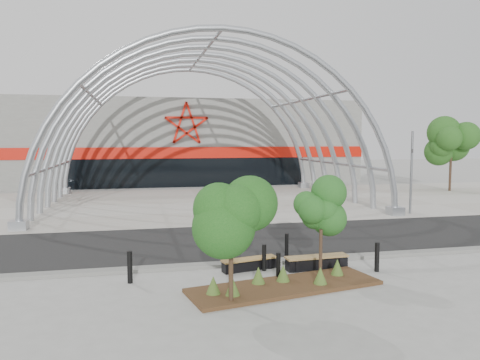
# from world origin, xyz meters

# --- Properties ---
(ground) EXTENTS (140.00, 140.00, 0.00)m
(ground) POSITION_xyz_m (0.00, 0.00, 0.00)
(ground) COLOR gray
(ground) RESTS_ON ground
(road) EXTENTS (140.00, 7.00, 0.02)m
(road) POSITION_xyz_m (0.00, 3.50, 0.01)
(road) COLOR black
(road) RESTS_ON ground
(forecourt) EXTENTS (60.00, 17.00, 0.04)m
(forecourt) POSITION_xyz_m (0.00, 15.50, 0.02)
(forecourt) COLOR #A8A297
(forecourt) RESTS_ON ground
(kerb) EXTENTS (60.00, 0.50, 0.12)m
(kerb) POSITION_xyz_m (0.00, -0.25, 0.06)
(kerb) COLOR slate
(kerb) RESTS_ON ground
(arena_building) EXTENTS (34.00, 15.24, 8.00)m
(arena_building) POSITION_xyz_m (0.00, 33.45, 3.99)
(arena_building) COLOR slate
(arena_building) RESTS_ON ground
(vault_canopy) EXTENTS (20.80, 15.80, 20.36)m
(vault_canopy) POSITION_xyz_m (0.00, 15.50, 0.02)
(vault_canopy) COLOR #A2A7AD
(vault_canopy) RESTS_ON ground
(planting_bed) EXTENTS (6.04, 2.88, 0.61)m
(planting_bed) POSITION_xyz_m (-0.27, -3.01, 0.15)
(planting_bed) COLOR #3D2B19
(planting_bed) RESTS_ON ground
(signal_pole) EXTENTS (0.21, 0.68, 4.83)m
(signal_pole) POSITION_xyz_m (11.14, 8.28, 2.52)
(signal_pole) COLOR slate
(signal_pole) RESTS_ON ground
(street_tree_0) EXTENTS (1.73, 1.73, 3.95)m
(street_tree_0) POSITION_xyz_m (-2.02, -3.97, 2.84)
(street_tree_0) COLOR #342515
(street_tree_0) RESTS_ON ground
(street_tree_1) EXTENTS (1.31, 1.31, 3.10)m
(street_tree_1) POSITION_xyz_m (1.19, -2.36, 2.23)
(street_tree_1) COLOR #302117
(street_tree_1) RESTS_ON ground
(bench_0) EXTENTS (1.98, 0.84, 0.41)m
(bench_0) POSITION_xyz_m (-0.78, -0.91, 0.20)
(bench_0) COLOR black
(bench_0) RESTS_ON ground
(bench_1) EXTENTS (2.22, 0.61, 0.46)m
(bench_1) POSITION_xyz_m (1.49, -1.30, 0.22)
(bench_1) COLOR black
(bench_1) RESTS_ON ground
(bollard_0) EXTENTS (0.16, 0.16, 0.99)m
(bollard_0) POSITION_xyz_m (-4.69, -1.50, 0.50)
(bollard_0) COLOR black
(bollard_0) RESTS_ON ground
(bollard_1) EXTENTS (0.14, 0.14, 0.89)m
(bollard_1) POSITION_xyz_m (-0.31, -1.11, 0.45)
(bollard_1) COLOR black
(bollard_1) RESTS_ON ground
(bollard_2) EXTENTS (0.14, 0.14, 0.86)m
(bollard_2) POSITION_xyz_m (-0.15, -2.18, 0.43)
(bollard_2) COLOR black
(bollard_2) RESTS_ON ground
(bollard_3) EXTENTS (0.14, 0.14, 0.86)m
(bollard_3) POSITION_xyz_m (1.04, 0.60, 0.43)
(bollard_3) COLOR black
(bollard_3) RESTS_ON ground
(bollard_4) EXTENTS (0.16, 0.16, 0.98)m
(bollard_4) POSITION_xyz_m (3.34, -2.01, 0.49)
(bollard_4) COLOR black
(bollard_4) RESTS_ON ground
(bg_tree_1) EXTENTS (2.70, 2.70, 5.91)m
(bg_tree_1) POSITION_xyz_m (21.00, 18.00, 4.25)
(bg_tree_1) COLOR black
(bg_tree_1) RESTS_ON ground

